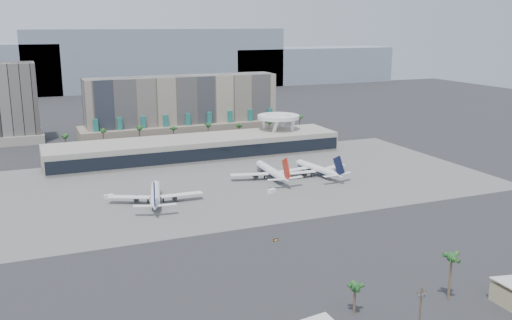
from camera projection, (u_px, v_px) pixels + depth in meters
name	position (u px, v px, depth m)	size (l,w,h in m)	color
ground	(274.00, 215.00, 234.01)	(900.00, 900.00, 0.00)	#232326
apron_pad	(229.00, 182.00, 283.42)	(260.00, 130.00, 0.06)	#5B5B59
mountain_ridge	(130.00, 64.00, 659.59)	(680.00, 60.00, 70.00)	gray
hotel	(183.00, 113.00, 390.47)	(140.00, 30.00, 42.00)	tan
office_tower	(17.00, 107.00, 373.10)	(30.00, 30.00, 52.00)	black
terminal	(197.00, 147.00, 331.17)	(170.00, 32.50, 14.50)	#A9A294
saucer_structure	(278.00, 119.00, 354.27)	(26.00, 26.00, 21.89)	white
palm_row	(191.00, 129.00, 364.41)	(157.80, 2.80, 13.10)	brown
utility_pole	(421.00, 305.00, 145.26)	(3.20, 0.85, 12.00)	#4C3826
airliner_left	(155.00, 195.00, 249.18)	(40.73, 42.31, 14.83)	white
airliner_centre	(271.00, 171.00, 288.06)	(42.56, 43.81, 15.12)	white
airliner_right	(317.00, 169.00, 293.83)	(39.19, 40.65, 14.11)	white
service_vehicle_a	(109.00, 197.00, 255.71)	(4.05, 1.98, 1.98)	silver
service_vehicle_b	(272.00, 191.00, 264.70)	(3.65, 2.09, 1.88)	white
taxiway_sign	(276.00, 240.00, 206.48)	(2.00, 0.72, 0.91)	black
near_palm_a	(355.00, 292.00, 153.88)	(6.00, 6.00, 9.20)	brown
near_palm_b	(451.00, 262.00, 160.41)	(6.00, 6.00, 14.33)	brown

